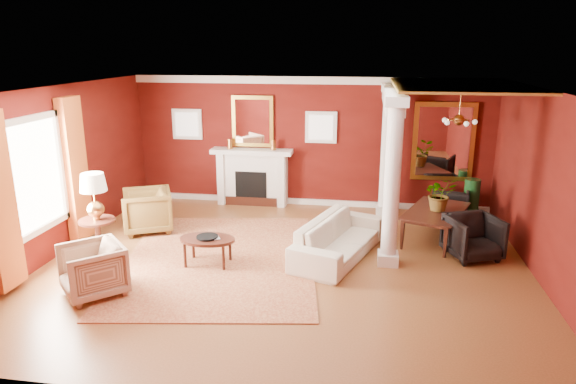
% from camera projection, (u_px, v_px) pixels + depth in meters
% --- Properties ---
extents(ground, '(8.00, 8.00, 0.00)m').
position_uv_depth(ground, '(285.00, 265.00, 8.61)').
color(ground, brown).
rests_on(ground, ground).
extents(room_shell, '(8.04, 7.04, 2.92)m').
position_uv_depth(room_shell, '(285.00, 147.00, 8.06)').
color(room_shell, '#59110C').
rests_on(room_shell, ground).
extents(fireplace, '(1.85, 0.42, 1.29)m').
position_uv_depth(fireplace, '(252.00, 177.00, 11.78)').
color(fireplace, white).
rests_on(fireplace, ground).
extents(overmantel_mirror, '(0.95, 0.07, 1.15)m').
position_uv_depth(overmantel_mirror, '(253.00, 121.00, 11.56)').
color(overmantel_mirror, gold).
rests_on(overmantel_mirror, fireplace).
extents(flank_window_left, '(0.70, 0.07, 0.70)m').
position_uv_depth(flank_window_left, '(187.00, 124.00, 11.83)').
color(flank_window_left, white).
rests_on(flank_window_left, room_shell).
extents(flank_window_right, '(0.70, 0.07, 0.70)m').
position_uv_depth(flank_window_right, '(321.00, 127.00, 11.37)').
color(flank_window_right, white).
rests_on(flank_window_right, room_shell).
extents(left_window, '(0.21, 2.55, 2.60)m').
position_uv_depth(left_window, '(40.00, 183.00, 8.23)').
color(left_window, white).
rests_on(left_window, room_shell).
extents(column_front, '(0.36, 0.36, 2.80)m').
position_uv_depth(column_front, '(392.00, 182.00, 8.25)').
color(column_front, white).
rests_on(column_front, ground).
extents(column_back, '(0.36, 0.36, 2.80)m').
position_uv_depth(column_back, '(387.00, 150.00, 10.82)').
color(column_back, white).
rests_on(column_back, ground).
extents(header_beam, '(0.30, 3.20, 0.32)m').
position_uv_depth(header_beam, '(392.00, 98.00, 9.45)').
color(header_beam, white).
rests_on(header_beam, column_front).
extents(amber_ceiling, '(2.30, 3.40, 0.04)m').
position_uv_depth(amber_ceiling, '(460.00, 85.00, 9.07)').
color(amber_ceiling, gold).
rests_on(amber_ceiling, room_shell).
extents(dining_mirror, '(1.30, 0.07, 1.70)m').
position_uv_depth(dining_mirror, '(443.00, 142.00, 11.04)').
color(dining_mirror, gold).
rests_on(dining_mirror, room_shell).
extents(chandelier, '(0.60, 0.62, 0.75)m').
position_uv_depth(chandelier, '(459.00, 120.00, 9.28)').
color(chandelier, '#C2843C').
rests_on(chandelier, room_shell).
extents(crown_trim, '(8.00, 0.08, 0.16)m').
position_uv_depth(crown_trim, '(310.00, 80.00, 11.13)').
color(crown_trim, white).
rests_on(crown_trim, room_shell).
extents(base_trim, '(8.00, 0.08, 0.12)m').
position_uv_depth(base_trim, '(309.00, 202.00, 11.88)').
color(base_trim, white).
rests_on(base_trim, ground).
extents(rug, '(3.80, 4.70, 0.02)m').
position_uv_depth(rug, '(219.00, 259.00, 8.83)').
color(rug, maroon).
rests_on(rug, ground).
extents(sofa, '(1.38, 2.37, 0.89)m').
position_uv_depth(sofa, '(339.00, 232.00, 8.86)').
color(sofa, white).
rests_on(sofa, ground).
extents(armchair_leopard, '(1.14, 1.17, 0.93)m').
position_uv_depth(armchair_leopard, '(147.00, 209.00, 10.07)').
color(armchair_leopard, black).
rests_on(armchair_leopard, ground).
extents(armchair_stripe, '(1.13, 1.13, 0.85)m').
position_uv_depth(armchair_stripe, '(92.00, 268.00, 7.49)').
color(armchair_stripe, tan).
rests_on(armchair_stripe, ground).
extents(coffee_table, '(0.93, 0.93, 0.47)m').
position_uv_depth(coffee_table, '(207.00, 241.00, 8.52)').
color(coffee_table, black).
rests_on(coffee_table, ground).
extents(coffee_book, '(0.14, 0.09, 0.21)m').
position_uv_depth(coffee_book, '(210.00, 233.00, 8.44)').
color(coffee_book, black).
rests_on(coffee_book, coffee_table).
extents(side_table, '(0.60, 0.60, 1.51)m').
position_uv_depth(side_table, '(95.00, 202.00, 8.61)').
color(side_table, black).
rests_on(side_table, ground).
extents(dining_table, '(1.16, 1.78, 0.94)m').
position_uv_depth(dining_table, '(437.00, 217.00, 9.58)').
color(dining_table, black).
rests_on(dining_table, ground).
extents(dining_chair_near, '(1.02, 0.99, 0.83)m').
position_uv_depth(dining_chair_near, '(473.00, 235.00, 8.79)').
color(dining_chair_near, black).
rests_on(dining_chair_near, ground).
extents(dining_chair_far, '(0.81, 0.77, 0.74)m').
position_uv_depth(dining_chair_far, '(450.00, 202.00, 10.82)').
color(dining_chair_far, black).
rests_on(dining_chair_far, ground).
extents(green_urn, '(0.36, 0.36, 0.87)m').
position_uv_depth(green_urn, '(471.00, 203.00, 10.85)').
color(green_urn, '#143F19').
rests_on(green_urn, ground).
extents(potted_plant, '(0.70, 0.75, 0.50)m').
position_uv_depth(potted_plant, '(441.00, 180.00, 9.39)').
color(potted_plant, '#26591E').
rests_on(potted_plant, dining_table).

